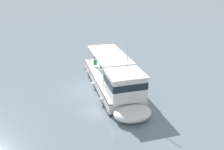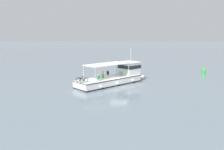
# 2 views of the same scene
# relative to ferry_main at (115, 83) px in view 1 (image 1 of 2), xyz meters

# --- Properties ---
(ground_plane) EXTENTS (400.00, 400.00, 0.00)m
(ground_plane) POSITION_rel_ferry_main_xyz_m (2.12, 0.38, -1.02)
(ground_plane) COLOR slate
(ferry_main) EXTENTS (11.26, 11.08, 5.32)m
(ferry_main) POSITION_rel_ferry_main_xyz_m (0.00, 0.00, 0.00)
(ferry_main) COLOR white
(ferry_main) RESTS_ON ground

